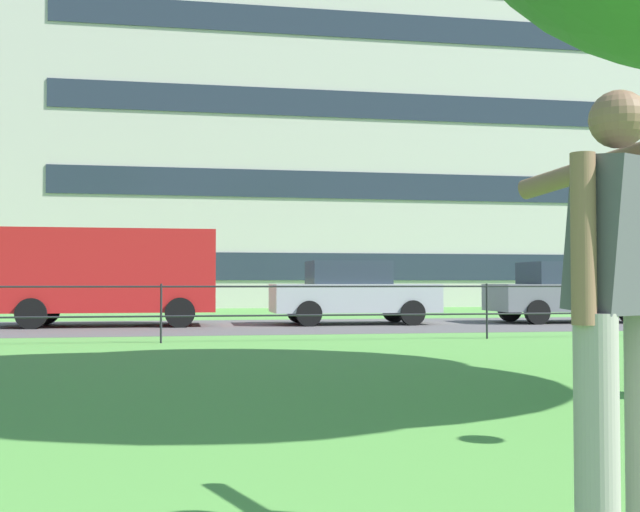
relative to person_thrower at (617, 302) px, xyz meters
The scene contains 7 objects.
street_strip 15.72m from the person_thrower, 97.01° to the left, with size 80.00×6.21×0.01m, color #565454.
park_fence 10.96m from the person_thrower, 100.07° to the left, with size 34.77×0.04×1.00m.
person_thrower is the anchor object (origin of this frame).
panel_van_right 16.62m from the person_thrower, 101.39° to the left, with size 5.01×2.12×2.24m.
car_silver_left 16.28m from the person_thrower, 80.97° to the left, with size 4.01×1.83×1.54m.
car_grey_far_left 17.88m from the person_thrower, 62.95° to the left, with size 4.00×1.82×1.54m.
apartment_building_background 36.96m from the person_thrower, 81.82° to the left, with size 28.39×15.54×13.66m.
Camera 1 is at (0.29, 1.36, 1.02)m, focal length 44.20 mm.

